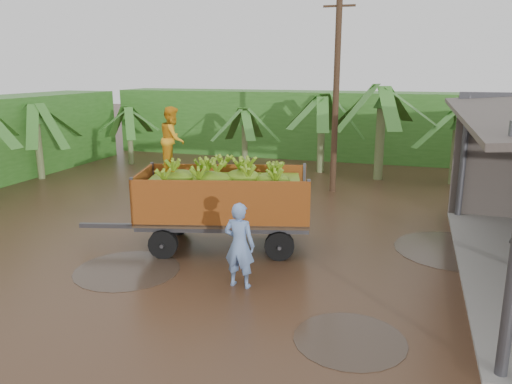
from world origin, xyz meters
TOP-DOWN VIEW (x-y plane):
  - ground at (0.00, 0.00)m, footprint 100.00×100.00m
  - hedge_north at (-2.00, 16.00)m, footprint 22.00×3.00m
  - banana_trailer at (-1.15, 0.69)m, footprint 6.45×3.32m
  - man_blue at (0.15, -1.66)m, footprint 0.75×0.52m
  - utility_pole at (0.73, 8.04)m, footprint 1.20×0.24m
  - banana_plants at (-4.10, 7.22)m, footprint 23.87×17.15m

SIDE VIEW (x-z plane):
  - ground at x=0.00m, z-range 0.00..0.00m
  - man_blue at x=0.15m, z-range 0.00..1.98m
  - banana_trailer at x=-1.15m, z-range -0.52..3.33m
  - hedge_north at x=-2.00m, z-range 0.00..3.60m
  - banana_plants at x=-4.10m, z-range -0.30..4.00m
  - utility_pole at x=0.73m, z-range 0.06..7.71m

